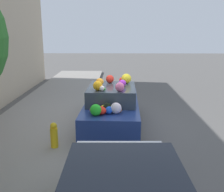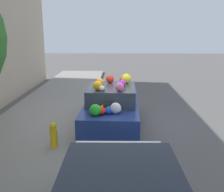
% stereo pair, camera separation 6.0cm
% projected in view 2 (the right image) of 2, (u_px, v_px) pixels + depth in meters
% --- Properties ---
extents(ground_plane, '(60.00, 60.00, 0.00)m').
position_uv_depth(ground_plane, '(115.00, 127.00, 8.92)').
color(ground_plane, '#565451').
extents(sidewalk_curb, '(24.00, 3.20, 0.12)m').
position_uv_depth(sidewalk_curb, '(36.00, 125.00, 8.97)').
color(sidewalk_curb, gray).
rests_on(sidewalk_curb, ground).
extents(fire_hydrant, '(0.20, 0.20, 0.70)m').
position_uv_depth(fire_hydrant, '(54.00, 135.00, 7.03)').
color(fire_hydrant, gold).
rests_on(fire_hydrant, sidewalk_curb).
extents(art_car, '(4.14, 1.83, 1.78)m').
position_uv_depth(art_car, '(112.00, 105.00, 8.67)').
color(art_car, navy).
rests_on(art_car, ground).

